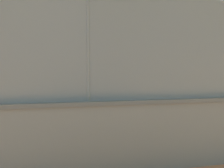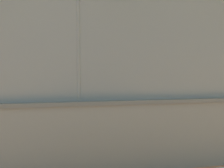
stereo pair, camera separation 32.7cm
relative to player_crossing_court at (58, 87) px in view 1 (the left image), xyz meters
name	(u,v)px [view 1 (the left image)]	position (x,y,z in m)	size (l,w,h in m)	color
ground_plane	(152,101)	(-5.69, 0.55, -0.94)	(260.00, 260.00, 0.00)	#B27247
player_crossing_court	(58,87)	(0.00, 0.00, 0.00)	(0.69, 1.07, 1.59)	navy
player_at_service_line	(112,86)	(-3.36, -0.35, 0.01)	(0.72, 1.06, 1.61)	#B2B2B2
sports_ball	(79,104)	(-1.17, 1.25, -0.88)	(0.12, 0.12, 0.12)	yellow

